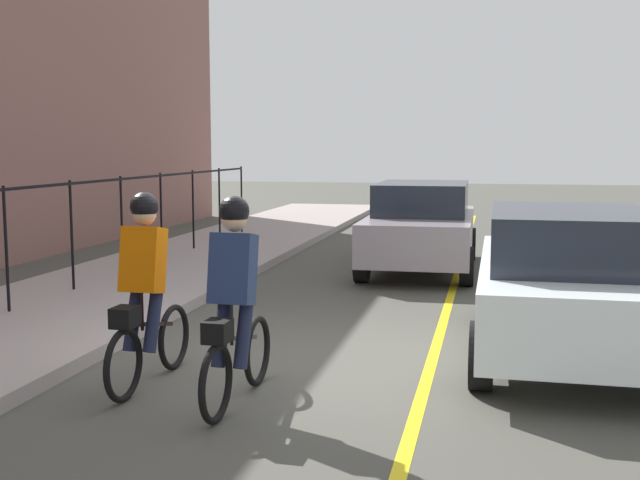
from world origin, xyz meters
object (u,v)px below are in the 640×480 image
at_px(cyclist_lead, 234,302).
at_px(patrol_sedan, 567,279).
at_px(parked_sedan_rear, 421,225).
at_px(cyclist_follow, 145,291).

height_order(cyclist_lead, patrol_sedan, cyclist_lead).
xyz_separation_m(patrol_sedan, parked_sedan_rear, (5.55, 2.04, 0.00)).
relative_size(cyclist_lead, cyclist_follow, 1.00).
bearing_deg(cyclist_follow, parked_sedan_rear, -12.29).
xyz_separation_m(cyclist_follow, patrol_sedan, (2.02, -3.91, -0.09)).
relative_size(patrol_sedan, parked_sedan_rear, 1.00).
height_order(cyclist_lead, cyclist_follow, same).
relative_size(cyclist_follow, parked_sedan_rear, 0.41).
relative_size(cyclist_lead, parked_sedan_rear, 0.41).
xyz_separation_m(cyclist_lead, parked_sedan_rear, (7.90, -0.89, -0.09)).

